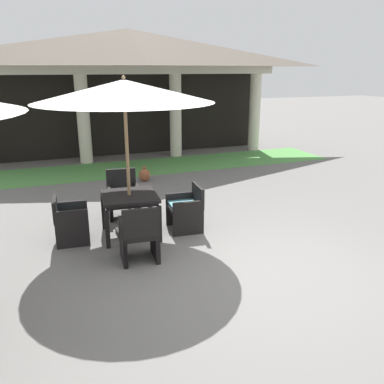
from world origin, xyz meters
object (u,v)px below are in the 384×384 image
at_px(terracotta_urn, 145,175).
at_px(patio_chair_mid_left_north, 123,196).
at_px(patio_table_mid_left, 130,200).
at_px(patio_chair_mid_left_west, 70,221).
at_px(patio_chair_mid_left_east, 186,209).
at_px(patio_chair_mid_left_south, 139,235).
at_px(patio_umbrella_mid_left, 124,92).

bearing_deg(terracotta_urn, patio_chair_mid_left_north, -113.55).
height_order(patio_table_mid_left, patio_chair_mid_left_west, patio_chair_mid_left_west).
relative_size(patio_chair_mid_left_east, patio_chair_mid_left_north, 0.90).
bearing_deg(terracotta_urn, patio_chair_mid_left_west, -122.78).
bearing_deg(terracotta_urn, patio_chair_mid_left_south, -105.08).
distance_m(patio_table_mid_left, patio_chair_mid_left_north, 1.04).
height_order(patio_chair_mid_left_east, patio_chair_mid_left_north, patio_chair_mid_left_north).
xyz_separation_m(patio_chair_mid_left_east, terracotta_urn, (0.08, 3.40, -0.22)).
xyz_separation_m(patio_umbrella_mid_left, patio_chair_mid_left_south, (-0.08, -1.01, -2.03)).
xyz_separation_m(patio_table_mid_left, patio_umbrella_mid_left, (0.00, -0.00, 1.80)).
height_order(patio_umbrella_mid_left, patio_chair_mid_left_west, patio_umbrella_mid_left).
bearing_deg(patio_chair_mid_left_north, patio_chair_mid_left_east, 134.80).
distance_m(patio_chair_mid_left_south, terracotta_urn, 4.49).
distance_m(patio_chair_mid_left_west, terracotta_urn, 3.86).
relative_size(patio_chair_mid_left_west, patio_chair_mid_left_north, 0.87).
height_order(patio_chair_mid_left_west, patio_chair_mid_left_east, patio_chair_mid_left_east).
bearing_deg(patio_table_mid_left, patio_umbrella_mid_left, -63.43).
height_order(patio_chair_mid_left_south, patio_chair_mid_left_west, patio_chair_mid_left_south).
bearing_deg(patio_chair_mid_left_north, terracotta_urn, -109.04).
relative_size(patio_table_mid_left, patio_chair_mid_left_south, 1.10).
xyz_separation_m(patio_umbrella_mid_left, patio_chair_mid_left_north, (0.08, 1.01, -2.04)).
bearing_deg(patio_chair_mid_left_south, patio_chair_mid_left_north, 90.00).
bearing_deg(patio_chair_mid_left_south, patio_umbrella_mid_left, 90.00).
distance_m(patio_chair_mid_left_south, patio_chair_mid_left_east, 1.43).
bearing_deg(patio_chair_mid_left_north, patio_table_mid_left, 90.00).
xyz_separation_m(patio_chair_mid_left_south, patio_chair_mid_left_east, (1.08, 0.93, -0.02)).
bearing_deg(patio_umbrella_mid_left, patio_chair_mid_left_west, 175.49).
xyz_separation_m(patio_chair_mid_left_south, patio_chair_mid_left_north, (0.16, 2.02, -0.01)).
xyz_separation_m(patio_table_mid_left, terracotta_urn, (1.09, 3.32, -0.48)).
height_order(patio_chair_mid_left_west, terracotta_urn, patio_chair_mid_left_west).
height_order(patio_chair_mid_left_east, terracotta_urn, patio_chair_mid_left_east).
bearing_deg(patio_umbrella_mid_left, patio_table_mid_left, 116.57).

